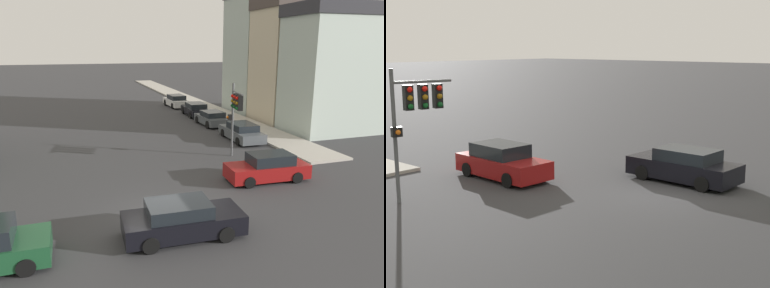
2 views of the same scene
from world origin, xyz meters
TOP-DOWN VIEW (x-y plane):
  - ground_plane at (0.00, 0.00)m, footprint 300.00×300.00m
  - traffic_signal at (6.61, 6.30)m, footprint 0.66×2.43m
  - crossing_car_1 at (6.70, 2.21)m, footprint 4.50×2.08m
  - crossing_car_2 at (0.48, -2.26)m, footprint 4.65×2.14m

SIDE VIEW (x-z plane):
  - ground_plane at x=0.00m, z-range 0.00..0.00m
  - crossing_car_2 at x=0.48m, z-range -0.03..1.38m
  - crossing_car_1 at x=6.70m, z-range -0.05..1.45m
  - traffic_signal at x=6.61m, z-range 1.03..5.84m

